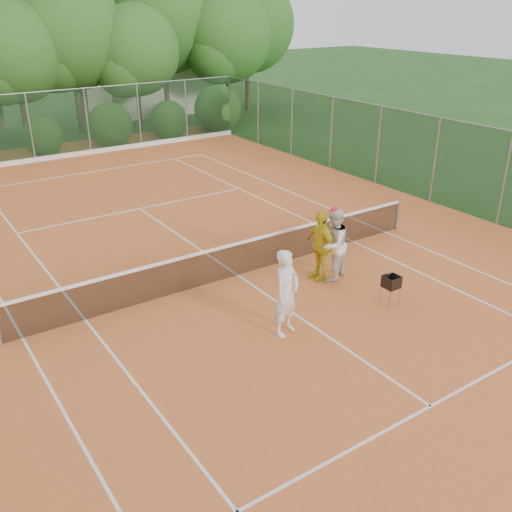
{
  "coord_description": "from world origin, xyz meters",
  "views": [
    {
      "loc": [
        -7.19,
        -11.43,
        6.66
      ],
      "look_at": [
        -0.25,
        -1.2,
        1.1
      ],
      "focal_mm": 40.0,
      "sensor_mm": 36.0,
      "label": 1
    }
  ],
  "objects_px": {
    "player_white": "(286,293)",
    "ball_hopper": "(391,282)",
    "player_center_grp": "(333,244)",
    "player_yellow": "(320,245)"
  },
  "relations": [
    {
      "from": "player_center_grp",
      "to": "ball_hopper",
      "type": "relative_size",
      "value": 2.51
    },
    {
      "from": "player_white",
      "to": "player_center_grp",
      "type": "xyz_separation_m",
      "value": [
        2.57,
        1.45,
        -0.0
      ]
    },
    {
      "from": "player_center_grp",
      "to": "ball_hopper",
      "type": "distance_m",
      "value": 1.93
    },
    {
      "from": "player_white",
      "to": "ball_hopper",
      "type": "height_order",
      "value": "player_white"
    },
    {
      "from": "player_white",
      "to": "ball_hopper",
      "type": "relative_size",
      "value": 2.49
    },
    {
      "from": "player_center_grp",
      "to": "ball_hopper",
      "type": "height_order",
      "value": "player_center_grp"
    },
    {
      "from": "player_white",
      "to": "player_yellow",
      "type": "xyz_separation_m",
      "value": [
        2.33,
        1.67,
        -0.06
      ]
    },
    {
      "from": "player_center_grp",
      "to": "player_yellow",
      "type": "height_order",
      "value": "player_center_grp"
    },
    {
      "from": "player_white",
      "to": "player_center_grp",
      "type": "bearing_deg",
      "value": 8.91
    },
    {
      "from": "player_white",
      "to": "ball_hopper",
      "type": "distance_m",
      "value": 2.81
    }
  ]
}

